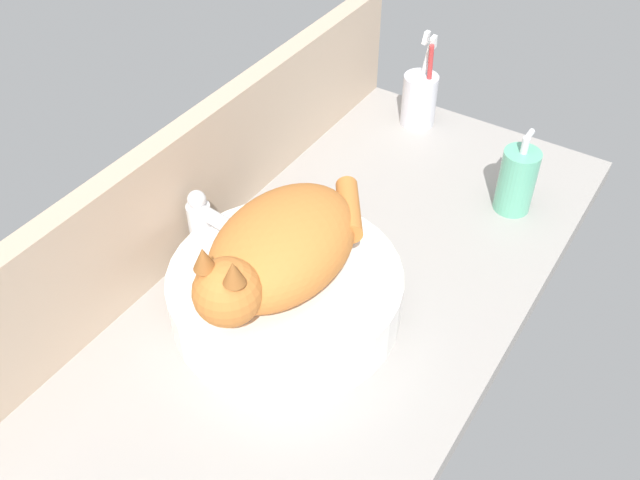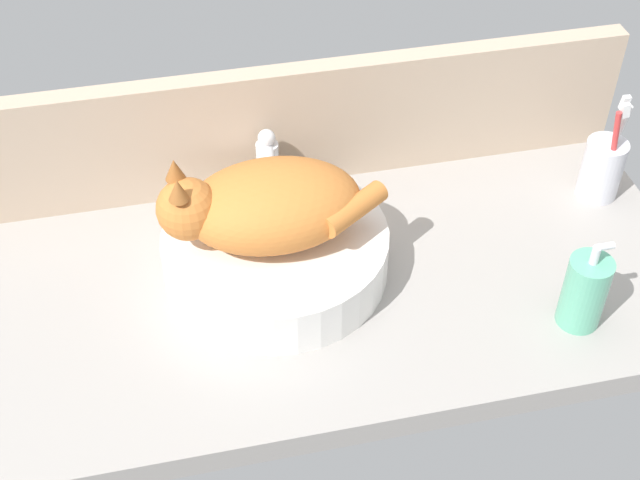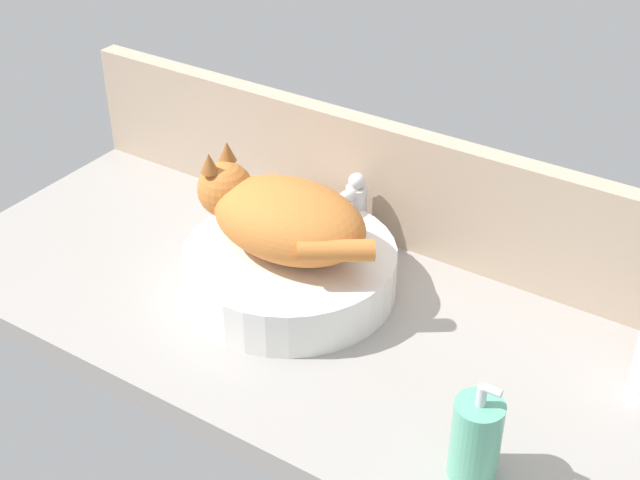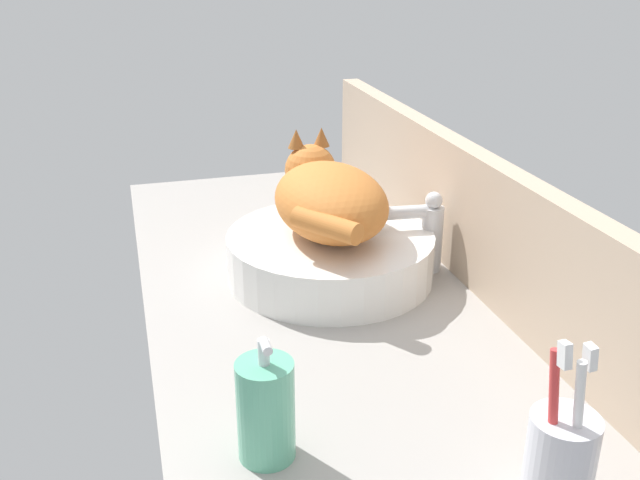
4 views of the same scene
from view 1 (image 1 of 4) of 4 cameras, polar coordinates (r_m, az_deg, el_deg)
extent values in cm
cube|color=#9E9993|center=(106.14, -0.39, -6.17)|extent=(118.66, 53.10, 4.00)
cube|color=tan|center=(109.26, -11.41, 3.58)|extent=(118.66, 3.60, 21.01)
cylinder|color=white|center=(101.69, -2.76, -4.22)|extent=(33.13, 33.13, 7.50)
ellipsoid|color=#CC7533|center=(95.17, -2.94, -0.41)|extent=(25.05, 17.08, 11.00)
sphere|color=#CC7533|center=(87.61, -7.40, -4.16)|extent=(8.80, 8.80, 8.80)
cone|color=#995726|center=(82.19, -6.95, -2.61)|extent=(2.80, 2.80, 3.20)
cone|color=#995726|center=(84.38, -9.31, -1.46)|extent=(2.80, 2.80, 3.20)
cylinder|color=#CC7533|center=(99.97, 2.32, 2.51)|extent=(10.87, 8.88, 3.20)
cylinder|color=silver|center=(109.38, -9.44, 0.50)|extent=(3.60, 3.60, 11.00)
cylinder|color=silver|center=(103.26, -7.82, 1.35)|extent=(3.30, 10.18, 2.20)
sphere|color=silver|center=(105.08, -9.84, 3.22)|extent=(2.80, 2.80, 2.80)
cylinder|color=#60B793|center=(122.02, 15.46, 4.58)|extent=(6.11, 6.11, 11.33)
cylinder|color=silver|center=(117.98, 16.09, 7.28)|extent=(1.20, 1.20, 2.80)
cylinder|color=silver|center=(118.19, 16.42, 8.11)|extent=(2.20, 1.00, 1.00)
cylinder|color=silver|center=(140.71, 7.94, 11.04)|extent=(6.63, 6.63, 10.16)
cylinder|color=white|center=(139.83, 8.14, 12.62)|extent=(1.71, 3.00, 17.00)
cube|color=white|center=(135.85, 8.49, 15.72)|extent=(1.32, 1.09, 2.54)
cylinder|color=#D13838|center=(138.48, 8.70, 12.24)|extent=(3.16, 1.31, 16.98)
cube|color=white|center=(134.46, 9.08, 15.36)|extent=(1.51, 0.86, 2.56)
camera|label=2|loc=(0.69, 95.07, 14.68)|focal=50.00mm
camera|label=3|loc=(1.31, 64.82, 24.90)|focal=50.00mm
camera|label=4|loc=(1.59, 31.86, 27.50)|focal=40.00mm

